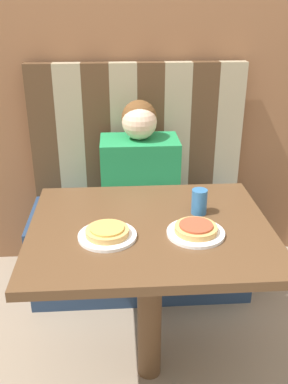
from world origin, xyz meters
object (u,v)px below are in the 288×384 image
Objects in this scene: plate_left at (107,236)px; person at (140,163)px; pizza_right at (196,228)px; plate_right at (196,233)px; pizza_left at (107,231)px; drinking_cup at (199,202)px.

person is at bearing 78.29° from plate_left.
pizza_right is (0.31, 0.00, 0.02)m from plate_left.
plate_left is at bearing 180.00° from plate_right.
pizza_right is at bearing -78.29° from person.
pizza_left is at bearing -101.71° from person.
plate_right is at bearing -104.05° from drinking_cup.
pizza_left is at bearing 90.00° from plate_left.
person is 5.87× the size of drinking_cup.
pizza_left is 1.00× the size of pizza_right.
drinking_cup is at bearing 24.68° from pizza_left.
pizza_left and pizza_right have the same top height.
drinking_cup reaches higher than pizza_right.
pizza_right is 0.17m from drinking_cup.
person reaches higher than drinking_cup.
pizza_right is at bearing 0.00° from plate_left.
person reaches higher than plate_left.
drinking_cup is (0.04, 0.16, 0.04)m from plate_right.
drinking_cup is at bearing 75.95° from pizza_right.
pizza_left is 1.54× the size of drinking_cup.
plate_right is 0.02m from pizza_right.
drinking_cup is (0.35, 0.16, 0.04)m from plate_left.
plate_left is at bearing -101.71° from person.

